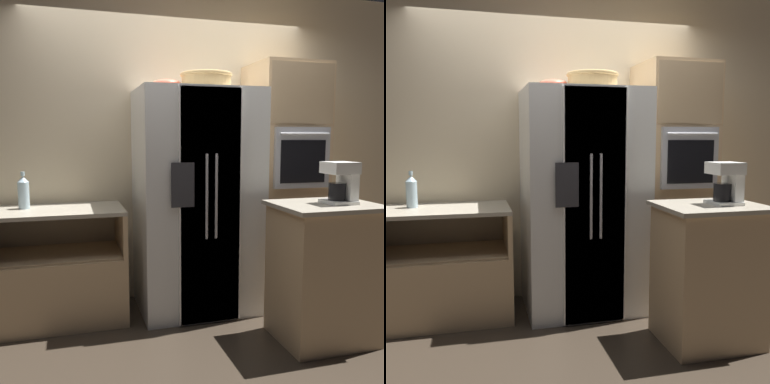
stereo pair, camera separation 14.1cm
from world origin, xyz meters
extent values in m
plane|color=#382D23|center=(0.00, 0.00, 0.00)|extent=(20.00, 20.00, 0.00)
cube|color=beige|center=(0.00, 0.45, 1.40)|extent=(12.00, 0.06, 2.80)
cube|color=tan|center=(-1.11, 0.10, 0.27)|extent=(1.25, 0.64, 0.53)
cube|color=tan|center=(-1.11, 0.10, 0.54)|extent=(1.20, 0.59, 0.02)
cube|color=tan|center=(-0.50, 0.10, 0.70)|extent=(0.04, 0.64, 0.34)
cube|color=#ADA38E|center=(-1.11, 0.10, 0.89)|extent=(1.25, 0.64, 0.03)
cube|color=white|center=(0.13, 0.05, 0.92)|extent=(0.98, 0.73, 1.84)
cube|color=white|center=(0.13, -0.32, 0.92)|extent=(0.48, 0.02, 1.81)
cube|color=white|center=(0.14, -0.32, 0.92)|extent=(0.48, 0.02, 1.81)
cylinder|color=#B2B2B7|center=(0.10, -0.35, 1.01)|extent=(0.02, 0.02, 0.64)
cylinder|color=#B2B2B7|center=(0.17, -0.35, 1.01)|extent=(0.02, 0.02, 0.64)
cube|color=#2D2D33|center=(-0.09, -0.34, 1.11)|extent=(0.18, 0.01, 0.33)
cube|color=tan|center=(0.98, 0.12, 1.05)|extent=(0.61, 0.59, 2.09)
cube|color=#ADADB2|center=(0.98, -0.19, 1.29)|extent=(0.50, 0.04, 0.51)
cube|color=black|center=(0.98, -0.21, 1.26)|extent=(0.41, 0.01, 0.35)
cylinder|color=#B2B2B7|center=(0.98, -0.22, 1.48)|extent=(0.44, 0.02, 0.02)
cube|color=tan|center=(0.98, -0.17, 1.82)|extent=(0.58, 0.01, 0.50)
cube|color=tan|center=(0.84, -0.77, 0.48)|extent=(0.65, 0.54, 0.96)
cube|color=#ADA38E|center=(0.84, -0.77, 0.98)|extent=(0.71, 0.59, 0.03)
cylinder|color=tan|center=(0.19, -0.02, 1.90)|extent=(0.40, 0.40, 0.11)
torus|color=tan|center=(0.19, -0.02, 1.95)|extent=(0.42, 0.42, 0.03)
ellipsoid|color=#DB664C|center=(-0.10, 0.11, 1.88)|extent=(0.24, 0.24, 0.08)
cylinder|color=silver|center=(-1.24, 0.17, 1.01)|extent=(0.09, 0.09, 0.21)
cone|color=silver|center=(-1.24, 0.17, 1.13)|extent=(0.09, 0.09, 0.05)
cylinder|color=silver|center=(-1.24, 0.17, 1.17)|extent=(0.03, 0.03, 0.03)
cube|color=white|center=(0.92, -0.80, 1.00)|extent=(0.20, 0.20, 0.02)
cylinder|color=black|center=(0.91, -0.80, 1.08)|extent=(0.12, 0.12, 0.12)
cube|color=white|center=(0.99, -0.80, 1.14)|extent=(0.07, 0.17, 0.29)
cube|color=white|center=(0.92, -0.80, 1.24)|extent=(0.20, 0.20, 0.08)
camera|label=1|loc=(-0.89, -3.36, 1.45)|focal=40.00mm
camera|label=2|loc=(-0.75, -3.40, 1.45)|focal=40.00mm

